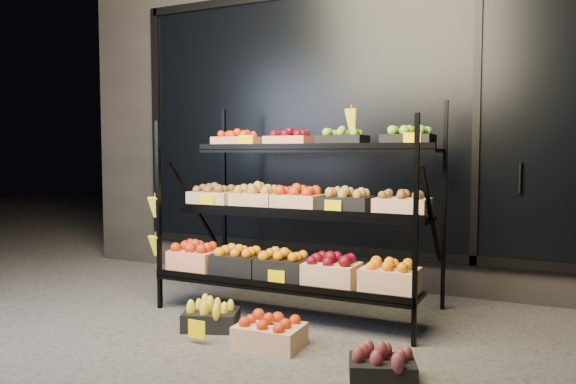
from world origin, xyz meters
The scene contains 7 objects.
ground centered at (0.00, 0.00, 0.00)m, with size 24.00×24.00×0.00m, color #514F4C.
building centered at (0.00, 2.59, 1.75)m, with size 6.00×2.08×3.50m.
display_rack centered at (-0.01, 0.60, 0.79)m, with size 2.18×1.02×1.71m.
tag_floor_a centered at (-0.26, -0.40, 0.06)m, with size 0.13×0.01×0.12m, color #EDC500.
floor_crate_midleft centered at (-0.36, -0.08, 0.09)m, with size 0.45×0.40×0.19m.
floor_crate_midright centered at (0.19, -0.23, 0.10)m, with size 0.43×0.33×0.21m.
floor_crate_right centered at (1.00, -0.45, 0.09)m, with size 0.43×0.37×0.19m.
Camera 1 is at (1.85, -3.36, 1.25)m, focal length 35.00 mm.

